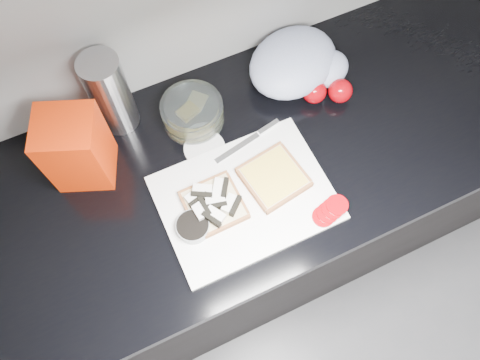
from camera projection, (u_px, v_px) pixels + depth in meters
name	position (u px, v px, depth m)	size (l,w,h in m)	color
base_cabinet	(240.00, 221.00, 1.59)	(3.50, 0.60, 0.86)	black
countertop	(241.00, 161.00, 1.18)	(3.50, 0.64, 0.04)	black
cutting_board	(245.00, 198.00, 1.11)	(0.40, 0.30, 0.01)	white
bread_left	(213.00, 204.00, 1.09)	(0.14, 0.14, 0.04)	#CBBA8F
bread_right	(274.00, 177.00, 1.12)	(0.16, 0.16, 0.02)	#CBBA8F
tomato_slices	(330.00, 211.00, 1.08)	(0.10, 0.07, 0.02)	#92030A
knife	(255.00, 136.00, 1.17)	(0.19, 0.05, 0.01)	silver
seed_tub	(193.00, 227.00, 1.07)	(0.08, 0.08, 0.04)	gray
tub_lid	(204.00, 148.00, 1.17)	(0.10, 0.10, 0.01)	silver
glass_bowl	(192.00, 113.00, 1.18)	(0.16, 0.16, 0.07)	silver
bread_bag	(76.00, 149.00, 1.06)	(0.13, 0.12, 0.21)	#F22804
steel_canister	(110.00, 94.00, 1.11)	(0.10, 0.10, 0.23)	#AEAFB3
grocery_bag	(298.00, 63.00, 1.22)	(0.31, 0.27, 0.11)	silver
whole_tomatoes	(327.00, 91.00, 1.21)	(0.13, 0.09, 0.06)	#92030A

